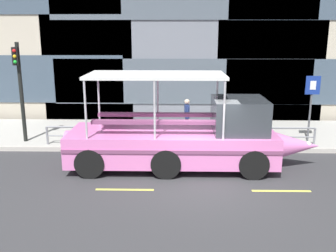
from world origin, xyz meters
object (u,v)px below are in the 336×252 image
parking_sign (312,97)px  duck_tour_boat (187,138)px  traffic_light_pole (20,83)px  pedestrian_mid_left (187,114)px  pedestrian_near_bow (244,118)px

parking_sign → duck_tour_boat: 6.00m
traffic_light_pole → parking_sign: traffic_light_pole is taller
duck_tour_boat → pedestrian_mid_left: (0.09, 3.48, 0.13)m
pedestrian_near_bow → pedestrian_mid_left: pedestrian_mid_left is taller
parking_sign → duck_tour_boat: duck_tour_boat is taller
duck_tour_boat → pedestrian_near_bow: 4.03m
traffic_light_pole → parking_sign: size_ratio=1.49×
parking_sign → pedestrian_near_bow: 2.88m
pedestrian_near_bow → traffic_light_pole: bearing=-176.0°
pedestrian_near_bow → pedestrian_mid_left: 2.48m
pedestrian_near_bow → pedestrian_mid_left: size_ratio=0.91×
traffic_light_pole → pedestrian_mid_left: size_ratio=2.47×
traffic_light_pole → pedestrian_near_bow: 9.52m
duck_tour_boat → parking_sign: bearing=27.7°
traffic_light_pole → duck_tour_boat: 7.43m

